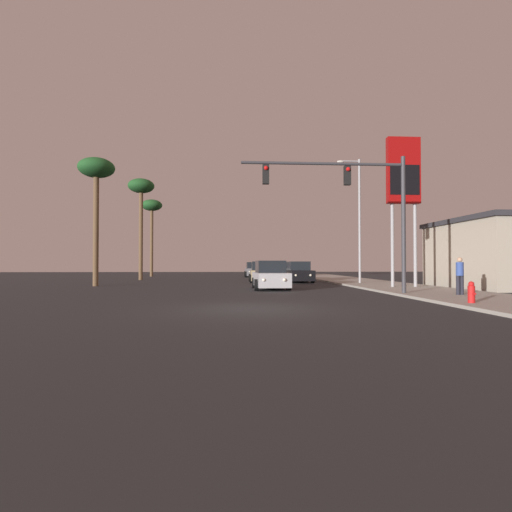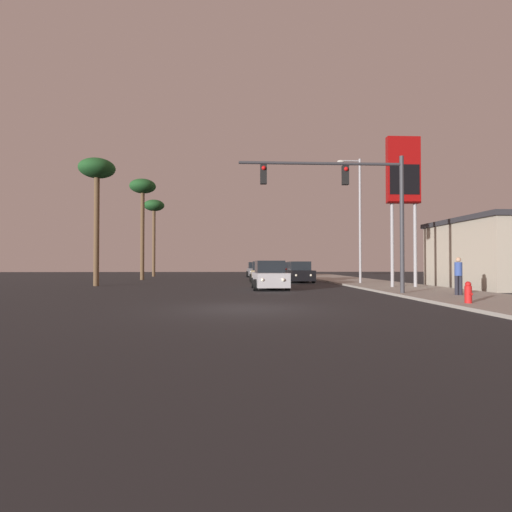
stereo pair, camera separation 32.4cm
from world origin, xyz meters
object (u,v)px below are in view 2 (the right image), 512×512
(fire_hydrant, at_px, (468,293))
(pedestrian_on_sidewalk, at_px, (458,274))
(palm_tree_far, at_px, (154,210))
(street_lamp, at_px, (358,214))
(car_black, at_px, (299,273))
(palm_tree_near, at_px, (97,175))
(palm_tree_mid, at_px, (143,192))
(car_red, at_px, (283,270))
(gas_station_sign, at_px, (403,178))
(car_grey, at_px, (255,270))
(car_tan, at_px, (263,273))
(car_silver, at_px, (270,276))
(traffic_light_mast, at_px, (355,195))

(fire_hydrant, distance_m, pedestrian_on_sidewalk, 3.98)
(palm_tree_far, bearing_deg, street_lamp, -45.59)
(car_black, height_order, palm_tree_far, palm_tree_far)
(palm_tree_far, bearing_deg, pedestrian_on_sidewalk, -57.02)
(street_lamp, height_order, fire_hydrant, street_lamp)
(street_lamp, height_order, palm_tree_near, street_lamp)
(palm_tree_mid, bearing_deg, car_red, 28.66)
(gas_station_sign, relative_size, pedestrian_on_sidewalk, 5.39)
(gas_station_sign, xyz_separation_m, pedestrian_on_sidewalk, (-0.16, -6.14, -5.58))
(car_red, bearing_deg, car_black, 90.23)
(street_lamp, bearing_deg, palm_tree_near, -176.68)
(car_grey, xyz_separation_m, pedestrian_on_sidewalk, (7.68, -28.16, 0.27))
(car_tan, distance_m, street_lamp, 8.91)
(car_tan, distance_m, palm_tree_near, 14.29)
(car_black, bearing_deg, car_tan, -10.12)
(car_red, xyz_separation_m, palm_tree_near, (-14.74, -17.66, 6.74))
(car_silver, height_order, pedestrian_on_sidewalk, pedestrian_on_sidewalk)
(car_silver, distance_m, palm_tree_mid, 18.98)
(car_tan, relative_size, palm_tree_near, 0.50)
(palm_tree_near, bearing_deg, car_red, 50.15)
(car_tan, xyz_separation_m, palm_tree_far, (-11.85, 15.01, 7.09))
(car_black, relative_size, palm_tree_near, 0.50)
(gas_station_sign, bearing_deg, traffic_light_mast, -132.25)
(car_tan, distance_m, gas_station_sign, 13.32)
(car_tan, xyz_separation_m, traffic_light_mast, (3.46, -13.88, 3.99))
(car_grey, bearing_deg, car_red, 172.29)
(car_red, bearing_deg, street_lamp, 103.32)
(pedestrian_on_sidewalk, bearing_deg, palm_tree_near, 152.22)
(street_lamp, relative_size, fire_hydrant, 11.84)
(palm_tree_mid, xyz_separation_m, palm_tree_far, (-1.01, 10.00, -0.30))
(gas_station_sign, relative_size, fire_hydrant, 11.84)
(car_red, relative_size, car_grey, 1.00)
(street_lamp, bearing_deg, car_grey, 111.49)
(traffic_light_mast, distance_m, fire_hydrant, 6.94)
(gas_station_sign, height_order, fire_hydrant, gas_station_sign)
(gas_station_sign, bearing_deg, car_tan, 131.16)
(car_red, xyz_separation_m, car_silver, (-3.32, -21.49, 0.00))
(car_red, distance_m, car_silver, 21.75)
(car_silver, xyz_separation_m, car_grey, (0.19, 21.83, 0.00))
(car_red, distance_m, car_grey, 3.16)
(car_black, height_order, pedestrian_on_sidewalk, pedestrian_on_sidewalk)
(car_red, xyz_separation_m, street_lamp, (3.53, -16.60, 4.36))
(car_black, distance_m, palm_tree_far, 22.52)
(car_black, distance_m, car_grey, 13.76)
(car_silver, bearing_deg, car_red, -100.79)
(car_silver, relative_size, gas_station_sign, 0.48)
(car_tan, xyz_separation_m, gas_station_sign, (7.88, -9.01, 5.86))
(traffic_light_mast, relative_size, gas_station_sign, 0.87)
(car_silver, bearing_deg, car_tan, -92.99)
(car_tan, bearing_deg, traffic_light_mast, 105.59)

